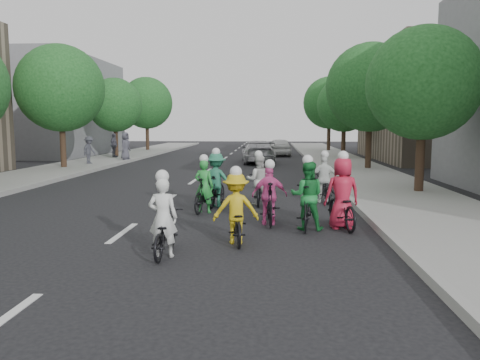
# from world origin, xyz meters

# --- Properties ---
(ground) EXTENTS (120.00, 120.00, 0.00)m
(ground) POSITION_xyz_m (0.00, 0.00, 0.00)
(ground) COLOR black
(ground) RESTS_ON ground
(sidewalk_left) EXTENTS (4.00, 80.00, 0.15)m
(sidewalk_left) POSITION_xyz_m (-8.00, 10.00, 0.07)
(sidewalk_left) COLOR gray
(sidewalk_left) RESTS_ON ground
(curb_left) EXTENTS (0.18, 80.00, 0.18)m
(curb_left) POSITION_xyz_m (-6.05, 10.00, 0.09)
(curb_left) COLOR #999993
(curb_left) RESTS_ON ground
(sidewalk_right) EXTENTS (4.00, 80.00, 0.15)m
(sidewalk_right) POSITION_xyz_m (8.00, 10.00, 0.07)
(sidewalk_right) COLOR gray
(sidewalk_right) RESTS_ON ground
(curb_right) EXTENTS (0.18, 80.00, 0.18)m
(curb_right) POSITION_xyz_m (6.05, 10.00, 0.09)
(curb_right) COLOR #999993
(curb_right) RESTS_ON ground
(bldg_sw) EXTENTS (10.00, 14.00, 8.00)m
(bldg_sw) POSITION_xyz_m (-16.00, 28.00, 4.00)
(bldg_sw) COLOR slate
(bldg_sw) RESTS_ON ground
(bldg_se) EXTENTS (10.00, 14.00, 8.00)m
(bldg_se) POSITION_xyz_m (16.00, 24.00, 4.00)
(bldg_se) COLOR gray
(bldg_se) RESTS_ON ground
(tree_l_3) EXTENTS (4.80, 4.80, 6.93)m
(tree_l_3) POSITION_xyz_m (-8.20, 15.00, 4.52)
(tree_l_3) COLOR black
(tree_l_3) RESTS_ON ground
(tree_l_4) EXTENTS (4.00, 4.00, 5.97)m
(tree_l_4) POSITION_xyz_m (-8.20, 24.00, 3.96)
(tree_l_4) COLOR black
(tree_l_4) RESTS_ON ground
(tree_l_5) EXTENTS (4.80, 4.80, 6.93)m
(tree_l_5) POSITION_xyz_m (-8.20, 33.00, 4.52)
(tree_l_5) COLOR black
(tree_l_5) RESTS_ON ground
(tree_r_0) EXTENTS (4.00, 4.00, 5.97)m
(tree_r_0) POSITION_xyz_m (8.80, 6.60, 3.96)
(tree_r_0) COLOR black
(tree_r_0) RESTS_ON ground
(tree_r_1) EXTENTS (4.80, 4.80, 6.93)m
(tree_r_1) POSITION_xyz_m (8.80, 15.60, 4.52)
(tree_r_1) COLOR black
(tree_r_1) RESTS_ON ground
(tree_r_2) EXTENTS (4.00, 4.00, 5.97)m
(tree_r_2) POSITION_xyz_m (8.80, 24.60, 3.96)
(tree_r_2) COLOR black
(tree_r_2) RESTS_ON ground
(tree_r_3) EXTENTS (4.80, 4.80, 6.93)m
(tree_r_3) POSITION_xyz_m (8.80, 33.60, 4.52)
(tree_r_3) COLOR black
(tree_r_3) RESTS_ON ground
(cyclist_0) EXTENTS (0.58, 1.62, 1.68)m
(cyclist_0) POSITION_xyz_m (1.41, -1.79, 0.54)
(cyclist_0) COLOR black
(cyclist_0) RESTS_ON ground
(cyclist_1) EXTENTS (0.87, 1.88, 1.82)m
(cyclist_1) POSITION_xyz_m (4.34, 0.73, 0.69)
(cyclist_1) COLOR black
(cyclist_1) RESTS_ON ground
(cyclist_2) EXTENTS (1.05, 1.75, 1.67)m
(cyclist_2) POSITION_xyz_m (2.73, -0.70, 0.61)
(cyclist_2) COLOR black
(cyclist_2) RESTS_ON ground
(cyclist_3) EXTENTS (0.91, 1.87, 1.67)m
(cyclist_3) POSITION_xyz_m (3.43, 1.23, 0.63)
(cyclist_3) COLOR black
(cyclist_3) RESTS_ON ground
(cyclist_4) EXTENTS (1.00, 1.99, 1.91)m
(cyclist_4) POSITION_xyz_m (5.20, 0.91, 0.66)
(cyclist_4) COLOR black
(cyclist_4) RESTS_ON ground
(cyclist_5) EXTENTS (0.80, 1.75, 1.69)m
(cyclist_5) POSITION_xyz_m (1.55, 2.76, 0.60)
(cyclist_5) COLOR black
(cyclist_5) RESTS_ON ground
(cyclist_6) EXTENTS (0.76, 1.77, 1.72)m
(cyclist_6) POSITION_xyz_m (3.07, 4.17, 0.61)
(cyclist_6) COLOR black
(cyclist_6) RESTS_ON ground
(cyclist_7) EXTENTS (1.18, 1.69, 1.82)m
(cyclist_7) POSITION_xyz_m (1.78, 3.72, 0.71)
(cyclist_7) COLOR black
(cyclist_7) RESTS_ON ground
(cyclist_8) EXTENTS (0.94, 1.75, 1.70)m
(cyclist_8) POSITION_xyz_m (5.20, 4.79, 0.58)
(cyclist_8) COLOR black
(cyclist_8) RESTS_ON ground
(follow_car_lead) EXTENTS (2.51, 5.26, 1.48)m
(follow_car_lead) POSITION_xyz_m (2.59, 20.30, 0.74)
(follow_car_lead) COLOR #A8A8AC
(follow_car_lead) RESTS_ON ground
(follow_car_trail) EXTENTS (1.98, 4.31, 1.43)m
(follow_car_trail) POSITION_xyz_m (4.13, 27.58, 0.71)
(follow_car_trail) COLOR white
(follow_car_trail) RESTS_ON ground
(spectator_0) EXTENTS (0.84, 1.18, 1.66)m
(spectator_0) POSITION_xyz_m (-7.63, 17.31, 0.98)
(spectator_0) COLOR #43444F
(spectator_0) RESTS_ON sidewalk_left
(spectator_1) EXTENTS (0.51, 1.06, 1.74)m
(spectator_1) POSITION_xyz_m (-8.00, 22.95, 1.02)
(spectator_1) COLOR #555463
(spectator_1) RESTS_ON sidewalk_left
(spectator_2) EXTENTS (0.76, 1.01, 1.87)m
(spectator_2) POSITION_xyz_m (-6.39, 20.53, 1.08)
(spectator_2) COLOR #4A4A56
(spectator_2) RESTS_ON sidewalk_left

